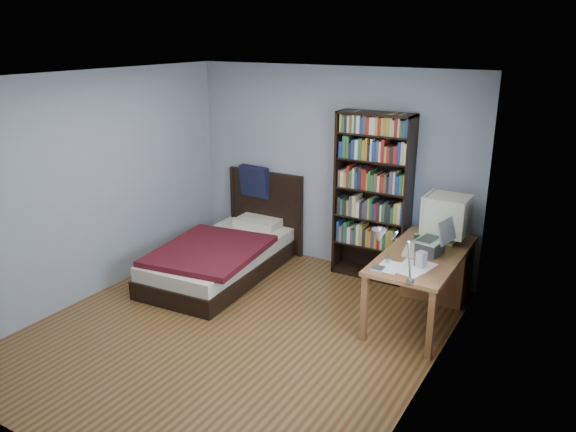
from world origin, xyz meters
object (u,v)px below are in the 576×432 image
(laptop, at_px, (432,244))
(desk_lamp, at_px, (384,241))
(crt_monitor, at_px, (445,215))
(keyboard, at_px, (413,250))
(speaker, at_px, (421,260))
(desk, at_px, (433,267))
(soda_can, at_px, (417,239))
(bookshelf, at_px, (372,197))
(bed, at_px, (226,253))

(laptop, xyz_separation_m, desk_lamp, (-0.08, -1.15, 0.40))
(crt_monitor, bearing_deg, keyboard, -113.04)
(crt_monitor, xyz_separation_m, speaker, (0.01, -0.83, -0.21))
(keyboard, bearing_deg, desk_lamp, -93.67)
(desk_lamp, bearing_deg, desk, 89.86)
(speaker, bearing_deg, desk, 113.75)
(keyboard, bearing_deg, speaker, -70.64)
(speaker, bearing_deg, soda_can, 128.99)
(crt_monitor, xyz_separation_m, bookshelf, (-0.95, 0.29, -0.01))
(soda_can, bearing_deg, bookshelf, 144.25)
(keyboard, bearing_deg, crt_monitor, 57.74)
(speaker, bearing_deg, bookshelf, 148.28)
(crt_monitor, bearing_deg, soda_can, -132.82)
(desk_lamp, distance_m, bed, 2.86)
(desk, distance_m, keyboard, 0.55)
(desk, relative_size, crt_monitor, 3.03)
(crt_monitor, distance_m, desk_lamp, 1.62)
(crt_monitor, xyz_separation_m, bed, (-2.54, -0.52, -0.77))
(laptop, height_order, keyboard, laptop)
(laptop, bearing_deg, keyboard, 179.17)
(crt_monitor, bearing_deg, bookshelf, 163.04)
(desk_lamp, height_order, speaker, desk_lamp)
(keyboard, bearing_deg, bookshelf, 126.48)
(soda_can, height_order, bookshelf, bookshelf)
(desk_lamp, distance_m, keyboard, 1.26)
(laptop, relative_size, bookshelf, 0.20)
(keyboard, bearing_deg, soda_can, 88.12)
(speaker, distance_m, soda_can, 0.63)
(laptop, relative_size, bed, 0.18)
(laptop, relative_size, keyboard, 0.97)
(desk, bearing_deg, speaker, -83.74)
(crt_monitor, xyz_separation_m, laptop, (0.00, -0.45, -0.18))
(keyboard, distance_m, soda_can, 0.22)
(speaker, height_order, bookshelf, bookshelf)
(desk, relative_size, desk_lamp, 2.44)
(laptop, xyz_separation_m, speaker, (0.01, -0.37, -0.03))
(crt_monitor, distance_m, laptop, 0.49)
(speaker, bearing_deg, desk_lamp, -79.26)
(keyboard, bearing_deg, bed, 172.56)
(desk, xyz_separation_m, desk_lamp, (-0.00, -1.59, 0.83))
(crt_monitor, xyz_separation_m, desk_lamp, (-0.08, -1.61, 0.22))
(desk_lamp, bearing_deg, keyboard, 95.55)
(desk_lamp, xyz_separation_m, soda_can, (-0.14, 1.37, -0.46))
(laptop, relative_size, soda_can, 3.55)
(soda_can, xyz_separation_m, bookshelf, (-0.73, 0.53, 0.22))
(desk, distance_m, bookshelf, 1.10)
(laptop, relative_size, speaker, 2.44)
(desk_lamp, bearing_deg, crt_monitor, 87.19)
(speaker, height_order, bed, bed)
(desk_lamp, relative_size, keyboard, 1.57)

